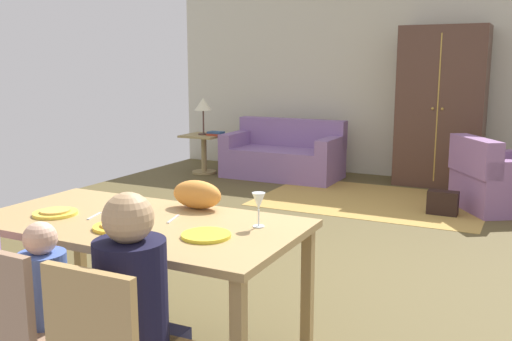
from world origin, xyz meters
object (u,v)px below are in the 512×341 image
(armchair, at_px, (498,182))
(book_lower, at_px, (215,135))
(dining_table, at_px, (139,232))
(table_lamp, at_px, (203,106))
(person_woman, at_px, (138,328))
(plate_near_woman, at_px, (206,235))
(plate_near_man, at_px, (55,213))
(side_table, at_px, (204,148))
(armoire, at_px, (441,107))
(cat, at_px, (197,194))
(plate_near_child, at_px, (117,227))
(wine_glass, at_px, (259,203))
(person_child, at_px, (52,323))
(handbag, at_px, (443,203))
(dining_chair_child, at_px, (20,326))
(couch, at_px, (284,156))
(book_upper, at_px, (216,132))

(armchair, bearing_deg, book_lower, 173.99)
(dining_table, bearing_deg, table_lamp, 117.87)
(dining_table, height_order, person_woman, person_woman)
(plate_near_woman, bearing_deg, plate_near_man, -178.85)
(person_woman, relative_size, side_table, 1.91)
(dining_table, height_order, armoire, armoire)
(cat, bearing_deg, plate_near_child, -105.51)
(plate_near_child, bearing_deg, armoire, 82.16)
(dining_table, xyz_separation_m, plate_near_man, (-0.50, -0.12, 0.08))
(wine_glass, distance_m, side_table, 5.57)
(plate_near_child, height_order, table_lamp, table_lamp)
(plate_near_man, relative_size, armoire, 0.12)
(person_child, relative_size, side_table, 1.59)
(person_child, xyz_separation_m, person_woman, (0.50, 0.01, 0.08))
(cat, height_order, handbag, cat)
(dining_chair_child, distance_m, armoire, 6.30)
(dining_table, height_order, table_lamp, table_lamp)
(wine_glass, xyz_separation_m, dining_chair_child, (-0.66, -1.01, -0.40))
(couch, distance_m, side_table, 1.22)
(plate_near_woman, xyz_separation_m, dining_chair_child, (-0.50, -0.73, -0.28))
(dining_table, distance_m, book_upper, 5.26)
(wine_glass, distance_m, book_lower, 5.41)
(cat, bearing_deg, handbag, 74.68)
(plate_near_man, bearing_deg, side_table, 112.43)
(side_table, relative_size, book_lower, 2.64)
(couch, distance_m, armchair, 2.98)
(table_lamp, bearing_deg, couch, 12.22)
(plate_near_woman, bearing_deg, table_lamp, 121.85)
(plate_near_woman, height_order, couch, couch)
(couch, bearing_deg, book_lower, -164.03)
(wine_glass, relative_size, book_upper, 0.85)
(cat, bearing_deg, plate_near_man, -143.21)
(wine_glass, bearing_deg, plate_near_child, -151.19)
(armoire, bearing_deg, dining_table, -98.10)
(book_lower, bearing_deg, person_child, -66.92)
(person_woman, height_order, armchair, person_woman)
(dining_table, height_order, book_upper, dining_table)
(wine_glass, bearing_deg, book_lower, 123.00)
(armoire, bearing_deg, couch, -168.85)
(person_woman, distance_m, handbag, 4.54)
(plate_near_woman, xyz_separation_m, armchair, (1.09, 4.40, -0.45))
(person_woman, bearing_deg, couch, 107.78)
(armoire, distance_m, side_table, 3.41)
(plate_near_child, height_order, dining_chair_child, dining_chair_child)
(plate_near_woman, relative_size, couch, 0.15)
(couch, relative_size, table_lamp, 3.04)
(person_child, height_order, book_lower, person_child)
(dining_table, bearing_deg, person_woman, -52.72)
(cat, bearing_deg, armoire, 82.71)
(dining_table, height_order, side_table, dining_table)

